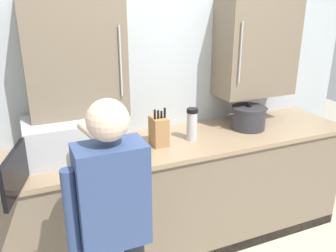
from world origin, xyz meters
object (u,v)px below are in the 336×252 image
thermos_flask (192,124)px  person_figure (112,218)px  microwave_oven (65,139)px  stock_pot (248,118)px  knife_block (159,131)px

thermos_flask → person_figure: bearing=-137.5°
microwave_oven → person_figure: bearing=-82.9°
person_figure → thermos_flask: bearing=42.5°
microwave_oven → person_figure: (0.10, -0.82, -0.14)m
thermos_flask → person_figure: size_ratio=0.16×
microwave_oven → stock_pot: microwave_oven is taller
microwave_oven → knife_block: (0.66, -0.05, -0.02)m
knife_block → person_figure: person_figure is taller
microwave_oven → stock_pot: 1.48m
stock_pot → person_figure: (-1.38, -0.80, -0.10)m
knife_block → thermos_flask: bearing=-1.0°
thermos_flask → stock_pot: 0.55m
microwave_oven → thermos_flask: size_ratio=3.27×
stock_pot → knife_block: bearing=-177.9°
thermos_flask → knife_block: size_ratio=0.86×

